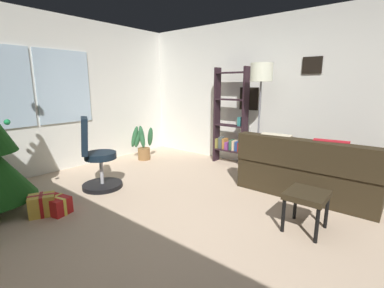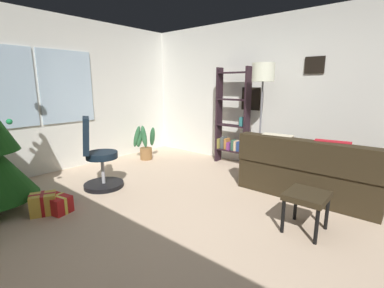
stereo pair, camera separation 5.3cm
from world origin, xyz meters
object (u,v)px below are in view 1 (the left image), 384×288
Objects in this scene: bookshelf at (230,123)px; floor_lamp at (261,81)px; gift_box_red at (55,205)px; potted_plant at (142,144)px; gift_box_gold at (42,205)px; footstool at (307,198)px; couch at (321,171)px; office_chair at (97,161)px.

bookshelf is 1.05m from floor_lamp.
gift_box_red is 2.44m from potted_plant.
bookshelf is at bearing -9.77° from gift_box_gold.
footstool is at bearing -57.31° from gift_box_gold.
floor_lamp is (1.35, 1.20, 1.17)m from footstool.
couch is 1.60m from floor_lamp.
couch is 4.39× the size of gift_box_red.
bookshelf is (3.16, -0.54, 0.65)m from gift_box_gold.
bookshelf is at bearing 78.38° from couch.
gift_box_red is at bearing 140.77° from couch.
gift_box_gold is (-1.56, 2.43, -0.23)m from footstool.
floor_lamp reaches higher than bookshelf.
couch is at bearing -52.02° from office_chair.
gift_box_red is 0.86m from office_chair.
bookshelf is (3.05, -0.50, 0.67)m from gift_box_red.
footstool is 0.23× the size of floor_lamp.
gift_box_gold is 0.49× the size of potted_plant.
potted_plant is at bearing 77.30° from footstool.
couch is 3.25m from potted_plant.
floor_lamp reaches higher than couch.
gift_box_red is 0.22× the size of bookshelf.
gift_box_gold is at bearing 157.31° from gift_box_red.
couch is 1.81m from bookshelf.
footstool is 0.23× the size of bookshelf.
couch is 5.25× the size of gift_box_gold.
office_chair is at bearing 21.10° from gift_box_red.
bookshelf is at bearing 69.56° from floor_lamp.
floor_lamp is at bearing -35.90° from office_chair.
office_chair is 0.58× the size of bookshelf.
floor_lamp is at bearing -75.09° from potted_plant.
gift_box_gold is 0.19× the size of bookshelf.
potted_plant reaches higher than gift_box_gold.
couch is 3.61m from gift_box_gold.
couch is 3.17m from office_chair.
footstool is at bearing -130.41° from bookshelf.
floor_lamp is (0.09, 1.02, 1.23)m from couch.
gift_box_gold is at bearing -164.43° from office_chair.
gift_box_gold is 2.52m from potted_plant.
potted_plant is at bearing 24.54° from gift_box_red.
gift_box_red is 3.16m from bookshelf.
couch reaches higher than footstool.
couch is 3.49m from gift_box_red.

